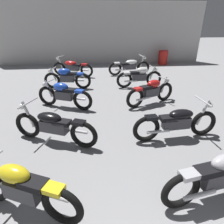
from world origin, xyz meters
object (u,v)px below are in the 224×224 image
motorcycle_left_row_3 (64,94)px  motorcycle_right_row_2 (177,122)px  motorcycle_left_row_1 (22,188)px  oil_drum (163,58)px  motorcycle_left_row_4 (67,78)px  motorcycle_right_row_1 (218,176)px  motorcycle_right_row_5 (130,66)px  motorcycle_left_row_2 (54,125)px  motorcycle_right_row_3 (151,91)px  motorcycle_left_row_5 (72,67)px  motorcycle_right_row_4 (140,77)px

motorcycle_left_row_3 → motorcycle_right_row_2: (2.95, -2.15, -0.01)m
motorcycle_left_row_1 → oil_drum: 11.53m
motorcycle_left_row_4 → motorcycle_right_row_1: size_ratio=1.01×
motorcycle_right_row_1 → motorcycle_left_row_1: bearing=179.4°
motorcycle_right_row_5 → motorcycle_left_row_2: bearing=-115.5°
motorcycle_left_row_4 → motorcycle_right_row_1: 6.69m
motorcycle_left_row_2 → oil_drum: 9.83m
motorcycle_left_row_3 → motorcycle_right_row_1: same height
motorcycle_right_row_2 → motorcycle_right_row_5: 6.06m
motorcycle_right_row_2 → motorcycle_right_row_3: 2.18m
motorcycle_left_row_1 → motorcycle_left_row_5: 7.87m
motorcycle_right_row_1 → motorcycle_right_row_5: bearing=90.4°
motorcycle_left_row_1 → motorcycle_left_row_2: 1.90m
motorcycle_left_row_3 → motorcycle_right_row_4: bearing=32.9°
motorcycle_left_row_2 → motorcycle_right_row_2: size_ratio=0.94×
motorcycle_left_row_3 → oil_drum: bearing=49.1°
motorcycle_right_row_3 → motorcycle_left_row_3: bearing=-179.4°
oil_drum → motorcycle_left_row_2: bearing=-123.1°
motorcycle_right_row_3 → oil_drum: (2.46, 6.15, -0.03)m
motorcycle_right_row_3 → motorcycle_right_row_5: size_ratio=0.85×
oil_drum → motorcycle_right_row_4: bearing=-119.6°
motorcycle_left_row_3 → motorcycle_left_row_4: bearing=93.4°
motorcycle_right_row_1 → motorcycle_right_row_4: same height
motorcycle_right_row_1 → motorcycle_right_row_5: size_ratio=0.90×
motorcycle_right_row_1 → oil_drum: size_ratio=2.30×
motorcycle_left_row_3 → motorcycle_right_row_1: (2.90, -3.98, 0.00)m
motorcycle_right_row_1 → motorcycle_right_row_4: (0.03, 5.88, 0.00)m
motorcycle_left_row_4 → motorcycle_right_row_1: same height
motorcycle_left_row_4 → oil_drum: bearing=37.4°
motorcycle_left_row_1 → oil_drum: motorcycle_left_row_1 is taller
motorcycle_left_row_2 → motorcycle_right_row_3: size_ratio=1.11×
motorcycle_right_row_3 → motorcycle_left_row_1: bearing=-127.4°
motorcycle_right_row_4 → motorcycle_left_row_2: bearing=-126.5°
motorcycle_left_row_3 → oil_drum: motorcycle_left_row_3 is taller
motorcycle_right_row_3 → motorcycle_right_row_5: motorcycle_right_row_5 is taller
motorcycle_left_row_5 → motorcycle_right_row_3: motorcycle_left_row_5 is taller
motorcycle_left_row_4 → motorcycle_right_row_2: motorcycle_right_row_2 is taller
motorcycle_left_row_5 → motorcycle_right_row_2: bearing=-63.7°
motorcycle_left_row_2 → motorcycle_left_row_5: same height
motorcycle_right_row_4 → oil_drum: bearing=60.4°
motorcycle_right_row_1 → oil_drum: 10.46m
motorcycle_right_row_5 → motorcycle_right_row_1: bearing=-89.6°
motorcycle_left_row_4 → motorcycle_right_row_5: bearing=32.9°
motorcycle_left_row_1 → oil_drum: size_ratio=2.17×
motorcycle_left_row_1 → motorcycle_left_row_2: motorcycle_left_row_2 is taller
motorcycle_right_row_3 → motorcycle_right_row_1: bearing=-90.2°
motorcycle_left_row_2 → motorcycle_left_row_5: size_ratio=1.00×
motorcycle_left_row_5 → motorcycle_right_row_4: (2.98, -2.03, 0.01)m
motorcycle_left_row_5 → motorcycle_right_row_4: 3.61m
motorcycle_right_row_3 → motorcycle_right_row_5: (-0.06, 3.87, -0.01)m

